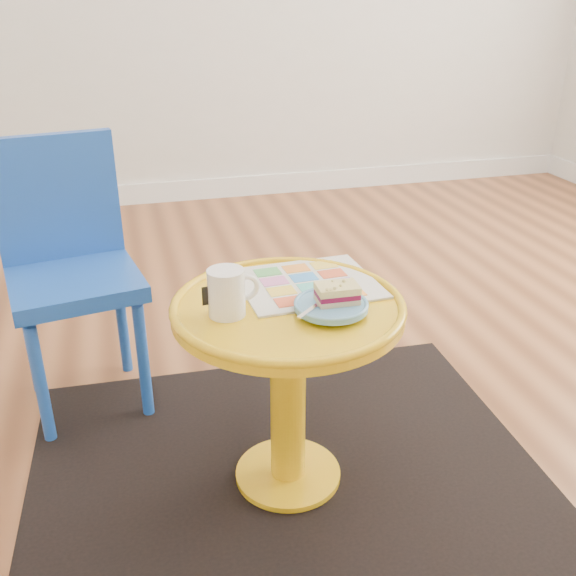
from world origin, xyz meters
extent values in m
plane|color=brown|center=(0.00, 0.00, 0.00)|extent=(4.00, 4.00, 0.00)
cube|color=white|center=(0.00, 1.99, 0.06)|extent=(4.00, 0.02, 0.12)
cube|color=black|center=(-0.55, -0.50, 0.00)|extent=(1.34, 1.15, 0.01)
cylinder|color=gold|center=(-0.55, -0.50, 0.01)|extent=(0.27, 0.27, 0.02)
cylinder|color=gold|center=(-0.55, -0.50, 0.25)|extent=(0.09, 0.09, 0.45)
cylinder|color=gold|center=(-0.55, -0.50, 0.49)|extent=(0.53, 0.53, 0.03)
cylinder|color=#1B4DB3|center=(-1.15, -0.18, 0.18)|extent=(0.03, 0.03, 0.36)
cylinder|color=#1B4DB3|center=(-0.88, -0.13, 0.18)|extent=(0.03, 0.03, 0.36)
cylinder|color=#1B4DB3|center=(-1.20, 0.10, 0.18)|extent=(0.03, 0.03, 0.36)
cylinder|color=#1B4DB3|center=(-0.93, 0.15, 0.18)|extent=(0.03, 0.03, 0.36)
cube|color=#1B4DB3|center=(-1.04, -0.02, 0.40)|extent=(0.40, 0.40, 0.05)
cube|color=#1B4DB3|center=(-1.06, 0.13, 0.60)|extent=(0.35, 0.10, 0.36)
cube|color=silver|center=(-0.48, -0.41, 0.50)|extent=(0.33, 0.29, 0.01)
cylinder|color=white|center=(-0.69, -0.51, 0.55)|extent=(0.08, 0.08, 0.11)
torus|color=white|center=(-0.65, -0.51, 0.56)|extent=(0.06, 0.02, 0.06)
cylinder|color=#D1B78C|center=(-0.69, -0.51, 0.60)|extent=(0.07, 0.07, 0.01)
cylinder|color=#5C99C3|center=(-0.47, -0.56, 0.51)|extent=(0.06, 0.06, 0.01)
cylinder|color=#5C99C3|center=(-0.47, -0.56, 0.52)|extent=(0.16, 0.16, 0.01)
cube|color=#D3BC8C|center=(-0.46, -0.56, 0.53)|extent=(0.09, 0.06, 0.01)
cube|color=maroon|center=(-0.46, -0.56, 0.54)|extent=(0.09, 0.06, 0.01)
cube|color=#EADB8C|center=(-0.46, -0.56, 0.55)|extent=(0.09, 0.06, 0.02)
cube|color=silver|center=(-0.52, -0.58, 0.52)|extent=(0.09, 0.08, 0.00)
cube|color=silver|center=(-0.46, -0.53, 0.52)|extent=(0.04, 0.04, 0.00)
camera|label=1|loc=(-0.89, -1.74, 1.14)|focal=40.00mm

